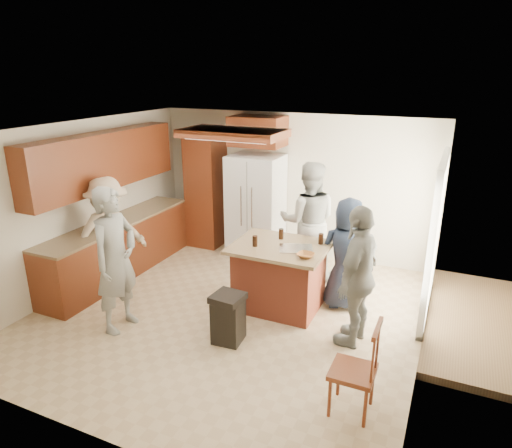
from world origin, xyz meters
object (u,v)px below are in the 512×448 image
at_px(trash_bin, 228,318).
at_px(person_front_left, 116,260).
at_px(kitchen_island, 279,276).
at_px(person_behind_left, 308,221).
at_px(person_counter, 109,235).
at_px(person_behind_right, 347,254).
at_px(spindle_chair, 355,372).
at_px(refrigerator, 256,206).
at_px(person_side_right, 358,276).

bearing_deg(trash_bin, person_front_left, -169.11).
bearing_deg(person_front_left, kitchen_island, -49.78).
bearing_deg(person_behind_left, person_counter, 14.38).
xyz_separation_m(person_front_left, person_behind_right, (2.52, 1.73, -0.15)).
bearing_deg(trash_bin, person_behind_left, 82.13).
distance_m(trash_bin, spindle_chair, 1.79).
relative_size(person_counter, refrigerator, 0.97).
distance_m(person_side_right, refrigerator, 3.08).
bearing_deg(person_counter, person_side_right, -67.11).
xyz_separation_m(person_side_right, refrigerator, (-2.26, 2.09, 0.02)).
relative_size(person_counter, spindle_chair, 1.75).
xyz_separation_m(person_counter, spindle_chair, (3.93, -1.14, -0.42)).
bearing_deg(kitchen_island, person_front_left, -141.69).
distance_m(person_counter, kitchen_island, 2.59).
relative_size(person_front_left, person_behind_left, 1.00).
relative_size(person_side_right, kitchen_island, 1.37).
relative_size(person_behind_right, person_counter, 0.91).
bearing_deg(trash_bin, person_behind_right, 53.16).
bearing_deg(person_behind_right, refrigerator, -51.20).
relative_size(person_behind_right, person_side_right, 0.90).
xyz_separation_m(person_front_left, spindle_chair, (3.11, -0.32, -0.49)).
bearing_deg(spindle_chair, person_front_left, 174.07).
relative_size(person_counter, kitchen_island, 1.36).
bearing_deg(spindle_chair, person_behind_right, 106.06).
bearing_deg(person_side_right, spindle_chair, 21.01).
bearing_deg(refrigerator, person_behind_left, -25.60).
distance_m(person_behind_left, spindle_chair, 3.13).
distance_m(person_front_left, person_side_right, 2.98).
bearing_deg(kitchen_island, trash_bin, -103.61).
bearing_deg(person_counter, person_behind_right, -53.16).
height_order(trash_bin, spindle_chair, spindle_chair).
xyz_separation_m(person_behind_right, person_counter, (-3.34, -0.91, 0.08)).
bearing_deg(spindle_chair, person_behind_left, 116.53).
height_order(person_behind_left, person_behind_right, person_behind_left).
distance_m(refrigerator, spindle_chair, 4.20).
bearing_deg(spindle_chair, trash_bin, 160.44).
height_order(person_counter, kitchen_island, person_counter).
bearing_deg(person_behind_left, person_front_left, 36.66).
height_order(person_behind_right, kitchen_island, person_behind_right).
distance_m(person_side_right, person_counter, 3.66).
height_order(person_behind_left, trash_bin, person_behind_left).
height_order(refrigerator, trash_bin, refrigerator).
xyz_separation_m(person_counter, trash_bin, (2.25, -0.55, -0.55)).
xyz_separation_m(person_behind_left, person_counter, (-2.55, -1.62, -0.07)).
height_order(person_front_left, spindle_chair, person_front_left).
bearing_deg(trash_bin, person_counter, 166.34).
bearing_deg(trash_bin, refrigerator, 107.36).
relative_size(person_side_right, spindle_chair, 1.76).
xyz_separation_m(person_side_right, person_counter, (-3.66, -0.08, -0.00)).
bearing_deg(person_side_right, person_behind_right, -149.75).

